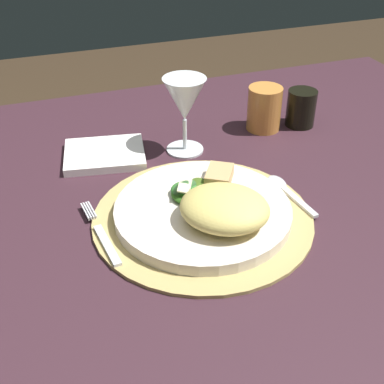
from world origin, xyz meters
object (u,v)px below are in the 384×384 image
dark_tumbler (301,108)px  napkin (105,154)px  spoon (284,188)px  amber_tumbler (264,108)px  fork (102,235)px  wine_glass (185,102)px  dining_table (192,261)px  dinner_plate (203,211)px

dark_tumbler → napkin: bearing=-179.8°
spoon → amber_tumbler: (0.07, 0.23, 0.04)m
fork → wine_glass: size_ratio=1.13×
dining_table → dinner_plate: size_ratio=5.16×
dining_table → wine_glass: 0.29m
dinner_plate → wine_glass: wine_glass is taller
napkin → wine_glass: (0.15, -0.02, 0.09)m
dark_tumbler → wine_glass: bearing=-174.7°
napkin → dark_tumbler: 0.41m
fork → napkin: napkin is taller
fork → napkin: (0.05, 0.24, -0.00)m
dinner_plate → fork: (-0.16, 0.00, -0.01)m
napkin → dark_tumbler: (0.41, 0.00, 0.03)m
dining_table → dinner_plate: (0.01, -0.03, 0.12)m
dinner_plate → spoon: 0.16m
spoon → napkin: size_ratio=0.90×
dining_table → spoon: spoon is taller
amber_tumbler → dinner_plate: bearing=-132.0°
dinner_plate → spoon: (0.16, 0.03, -0.01)m
dining_table → dinner_plate: bearing=-74.1°
dinner_plate → dark_tumbler: size_ratio=3.63×
fork → napkin: size_ratio=1.12×
dinner_plate → dark_tumbler: bearing=38.3°
spoon → amber_tumbler: bearing=72.4°
spoon → dining_table: bearing=179.2°
napkin → wine_glass: size_ratio=1.01×
dinner_plate → amber_tumbler: bearing=48.0°
dark_tumbler → dining_table: bearing=-145.8°
dinner_plate → fork: size_ratio=1.67×
wine_glass → amber_tumbler: 0.19m
dinner_plate → fork: dinner_plate is taller
dining_table → napkin: (-0.10, 0.21, 0.12)m
dining_table → spoon: bearing=-0.8°
dining_table → dinner_plate: 0.13m
fork → wine_glass: wine_glass is taller
fork → dining_table: bearing=9.6°
dining_table → dark_tumbler: (0.32, 0.21, 0.15)m
spoon → dinner_plate: bearing=-170.5°
dinner_plate → dark_tumbler: dark_tumbler is taller
napkin → spoon: bearing=-39.5°
fork → amber_tumbler: amber_tumbler is taller
spoon → dark_tumbler: bearing=55.0°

